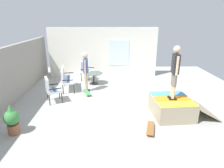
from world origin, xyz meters
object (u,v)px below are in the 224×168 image
(skate_ramp, at_px, (172,107))
(potted_plant, at_px, (12,119))
(patio_table, at_px, (94,76))
(skateboard_spare, at_px, (150,128))
(person_watching, at_px, (86,69))
(patio_chair_near_house, at_px, (86,69))
(skateboard_by_bench, at_px, (87,92))
(patio_bench, at_px, (66,77))
(patio_chair_by_wall, at_px, (51,88))
(person_skater, at_px, (175,69))

(skate_ramp, bearing_deg, potted_plant, 101.85)
(patio_table, xyz_separation_m, skateboard_spare, (-4.38, -1.98, -0.32))
(skate_ramp, relative_size, person_watching, 1.22)
(patio_chair_near_house, relative_size, skateboard_by_bench, 1.24)
(patio_bench, relative_size, patio_chair_near_house, 1.30)
(skateboard_by_bench, height_order, potted_plant, potted_plant)
(patio_chair_by_wall, bearing_deg, skateboard_by_bench, -56.68)
(skate_ramp, bearing_deg, person_skater, 129.24)
(patio_table, height_order, person_watching, person_watching)
(potted_plant, bearing_deg, person_watching, -27.09)
(skate_ramp, xyz_separation_m, potted_plant, (-1.03, 4.91, 0.15))
(patio_chair_by_wall, distance_m, skateboard_spare, 4.12)
(patio_table, relative_size, person_watching, 0.51)
(patio_table, bearing_deg, person_watching, 166.36)
(patio_bench, xyz_separation_m, skateboard_by_bench, (-0.58, -1.01, -0.53))
(skate_ramp, bearing_deg, person_watching, 53.13)
(patio_chair_near_house, distance_m, person_watching, 1.80)
(skate_ramp, xyz_separation_m, patio_chair_by_wall, (1.17, 4.42, 0.30))
(person_watching, xyz_separation_m, skateboard_spare, (-3.33, -2.24, -0.96))
(patio_bench, distance_m, patio_chair_by_wall, 1.46)
(patio_bench, height_order, skateboard_by_bench, patio_bench)
(patio_table, bearing_deg, skate_ramp, -139.60)
(patio_table, height_order, skateboard_spare, patio_table)
(patio_table, xyz_separation_m, potted_plant, (-4.45, 2.00, 0.06))
(patio_chair_near_house, xyz_separation_m, person_skater, (-4.16, -3.33, 1.05))
(skateboard_by_bench, bearing_deg, skateboard_spare, -143.73)
(skate_ramp, distance_m, patio_chair_by_wall, 4.58)
(patio_bench, height_order, person_skater, person_skater)
(patio_chair_by_wall, xyz_separation_m, skateboard_spare, (-2.13, -3.49, -0.53))
(patio_bench, bearing_deg, person_skater, -123.09)
(skate_ramp, height_order, skateboard_spare, skate_ramp)
(potted_plant, bearing_deg, patio_table, -24.14)
(patio_bench, relative_size, potted_plant, 1.44)
(patio_chair_near_house, relative_size, potted_plant, 1.11)
(patio_chair_near_house, bearing_deg, potted_plant, 163.48)
(patio_chair_near_house, xyz_separation_m, skateboard_by_bench, (-2.09, -0.26, -0.53))
(patio_table, distance_m, skateboard_spare, 4.82)
(patio_chair_near_house, bearing_deg, patio_chair_by_wall, 160.63)
(patio_chair_by_wall, xyz_separation_m, person_skater, (-1.22, -4.36, 1.05))
(patio_chair_by_wall, distance_m, skateboard_by_bench, 1.64)
(skateboard_spare, bearing_deg, skateboard_by_bench, 36.27)
(skateboard_spare, bearing_deg, patio_table, 24.33)
(skate_ramp, height_order, patio_bench, patio_bench)
(patio_bench, bearing_deg, potted_plant, 167.92)
(skate_ramp, distance_m, person_skater, 1.35)
(patio_bench, height_order, potted_plant, patio_bench)
(skateboard_spare, bearing_deg, patio_bench, 41.91)
(skateboard_spare, height_order, potted_plant, potted_plant)
(person_skater, bearing_deg, patio_chair_near_house, 38.63)
(patio_chair_near_house, xyz_separation_m, potted_plant, (-5.15, 1.53, -0.15))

